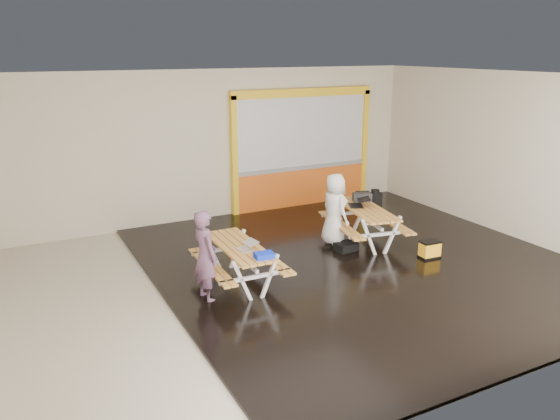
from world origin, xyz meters
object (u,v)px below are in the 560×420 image
person_right (335,209)px  laptop_left (247,247)px  backpack (375,201)px  laptop_right (359,203)px  fluke_bag (430,250)px  blue_pouch (264,255)px  picnic_table_left (239,255)px  dark_case (346,246)px  person_left (205,256)px  picnic_table_right (365,217)px  toolbox (362,197)px

person_right → laptop_left: 2.66m
backpack → laptop_right: bearing=-151.3°
backpack → fluke_bag: bearing=-92.6°
laptop_left → fluke_bag: (3.70, -0.36, -0.57)m
laptop_right → blue_pouch: laptop_right is taller
picnic_table_left → dark_case: 2.60m
fluke_bag → laptop_right: bearing=112.4°
person_left → laptop_right: 4.00m
picnic_table_right → backpack: (0.68, 0.58, 0.11)m
picnic_table_left → laptop_left: 0.33m
toolbox → fluke_bag: size_ratio=1.09×
picnic_table_right → person_right: bearing=170.0°
laptop_left → fluke_bag: laptop_left is taller
blue_pouch → fluke_bag: size_ratio=0.74×
dark_case → fluke_bag: bearing=-41.5°
laptop_right → toolbox: size_ratio=1.24×
laptop_left → fluke_bag: bearing=-5.5°
blue_pouch → fluke_bag: 3.65m
laptop_left → toolbox: size_ratio=0.79×
backpack → laptop_left: bearing=-157.7°
fluke_bag → dark_case: bearing=138.5°
picnic_table_left → blue_pouch: bearing=-80.3°
toolbox → laptop_left: bearing=-156.7°
picnic_table_right → person_right: (-0.67, 0.12, 0.22)m
picnic_table_right → dark_case: (-0.62, -0.25, -0.47)m
picnic_table_left → laptop_left: (0.03, -0.24, 0.22)m
picnic_table_left → fluke_bag: (3.73, -0.60, -0.35)m
person_right → laptop_right: person_right is taller
person_left → laptop_left: (0.74, 0.05, 0.01)m
blue_pouch → toolbox: 3.78m
laptop_right → blue_pouch: bearing=-151.2°
person_right → fluke_bag: (1.27, -1.44, -0.60)m
toolbox → backpack: 0.47m
laptop_left → blue_pouch: laptop_left is taller
laptop_right → blue_pouch: (-2.98, -1.64, -0.06)m
blue_pouch → laptop_left: bearing=100.9°
laptop_right → backpack: (0.71, 0.39, -0.13)m
person_right → picnic_table_left: bearing=106.4°
backpack → dark_case: bearing=-147.2°
fluke_bag → picnic_table_left: bearing=170.9°
person_left → laptop_left: size_ratio=4.32×
picnic_table_left → toolbox: (3.38, 1.20, 0.31)m
person_right → dark_case: 0.78m
person_right → blue_pouch: 2.81m
picnic_table_right → laptop_right: bearing=99.2°
person_right → dark_case: bearing=-174.0°
person_left → backpack: size_ratio=3.12×
picnic_table_left → laptop_right: bearing=16.5°
picnic_table_left → picnic_table_right: (3.13, 0.73, 0.03)m
picnic_table_left → blue_pouch: (0.12, -0.72, 0.22)m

